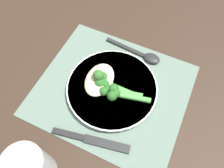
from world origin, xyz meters
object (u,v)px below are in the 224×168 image
at_px(broccoli_stalk_front, 111,89).
at_px(broccoli_stalk_right, 118,94).
at_px(plate, 112,88).
at_px(water_glass, 31,168).
at_px(spoon, 145,56).
at_px(knife, 89,139).
at_px(chicken_fillet, 99,81).
at_px(broccoli_stalk_rear, 105,82).

distance_m(broccoli_stalk_front, broccoli_stalk_right, 0.02).
xyz_separation_m(plate, water_glass, (0.06, 0.26, 0.05)).
distance_m(plate, spoon, 0.15).
height_order(knife, spoon, spoon).
xyz_separation_m(broccoli_stalk_front, broccoli_stalk_right, (-0.02, 0.00, 0.00)).
bearing_deg(broccoli_stalk_right, chicken_fillet, 66.11).
xyz_separation_m(plate, broccoli_stalk_right, (-0.03, 0.02, 0.02)).
distance_m(chicken_fillet, water_glass, 0.26).
height_order(knife, water_glass, water_glass).
xyz_separation_m(broccoli_stalk_rear, water_glass, (0.04, 0.26, 0.03)).
height_order(broccoli_stalk_front, water_glass, water_glass).
height_order(plate, broccoli_stalk_rear, broccoli_stalk_rear).
relative_size(chicken_fillet, water_glass, 0.92).
distance_m(spoon, water_glass, 0.42).
bearing_deg(knife, broccoli_stalk_rear, -179.44).
bearing_deg(broccoli_stalk_front, water_glass, 152.36).
distance_m(plate, chicken_fillet, 0.04).
xyz_separation_m(chicken_fillet, spoon, (-0.08, -0.14, -0.02)).
bearing_deg(chicken_fillet, spoon, -118.57).
bearing_deg(broccoli_stalk_rear, knife, -167.77).
distance_m(chicken_fillet, spoon, 0.17).
distance_m(chicken_fillet, knife, 0.15).
distance_m(broccoli_stalk_front, spoon, 0.16).
height_order(broccoli_stalk_front, spoon, broccoli_stalk_front).
relative_size(plate, water_glass, 2.05).
distance_m(broccoli_stalk_front, knife, 0.14).
distance_m(plate, broccoli_stalk_right, 0.04).
bearing_deg(chicken_fillet, knife, 107.72).
relative_size(spoon, water_glass, 1.50).
height_order(chicken_fillet, broccoli_stalk_right, broccoli_stalk_right).
xyz_separation_m(plate, spoon, (-0.04, -0.14, -0.00)).
distance_m(broccoli_stalk_rear, broccoli_stalk_front, 0.03).
bearing_deg(broccoli_stalk_rear, chicken_fillet, 99.26).
xyz_separation_m(chicken_fillet, broccoli_stalk_rear, (-0.02, -0.00, 0.00)).
bearing_deg(knife, plate, 172.56).
relative_size(plate, spoon, 1.37).
bearing_deg(water_glass, knife, -121.45).
xyz_separation_m(broccoli_stalk_rear, broccoli_stalk_front, (-0.02, 0.01, -0.00)).
xyz_separation_m(broccoli_stalk_right, water_glass, (0.09, 0.24, 0.03)).
xyz_separation_m(broccoli_stalk_rear, knife, (-0.03, 0.15, -0.02)).
distance_m(broccoli_stalk_right, water_glass, 0.26).
bearing_deg(plate, broccoli_stalk_right, 147.25).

